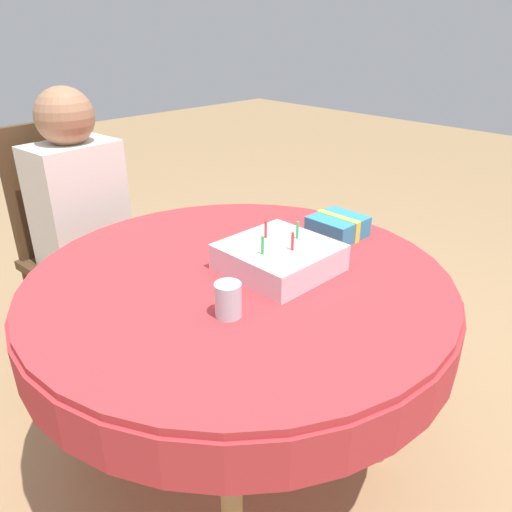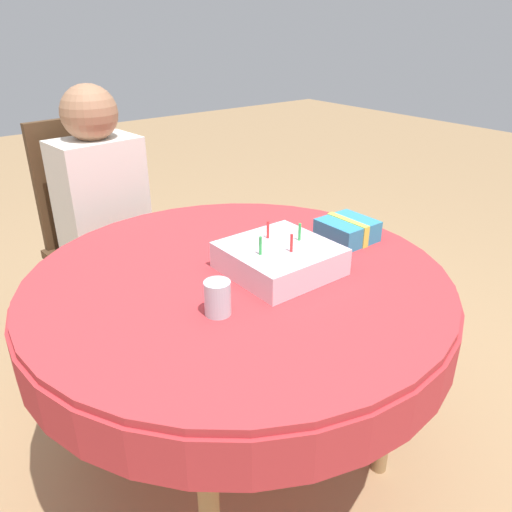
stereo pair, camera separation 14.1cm
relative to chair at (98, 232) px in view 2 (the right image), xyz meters
name	(u,v)px [view 2 (the right image)]	position (x,y,z in m)	size (l,w,h in m)	color
ground_plane	(241,454)	(0.05, -0.95, -0.53)	(12.00, 12.00, 0.00)	#A37F56
dining_table	(238,299)	(0.05, -0.95, 0.09)	(1.22, 1.22, 0.70)	#BC3338
chair	(98,232)	(0.00, 0.00, 0.00)	(0.45, 0.45, 1.00)	#4C331E
person	(104,201)	(0.01, -0.10, 0.17)	(0.35, 0.33, 1.15)	#9E7051
birthday_cake	(279,258)	(0.16, -1.01, 0.21)	(0.29, 0.29, 0.13)	silver
drinking_glass	(218,298)	(-0.11, -1.09, 0.22)	(0.07, 0.07, 0.09)	silver
gift_box	(347,230)	(0.48, -0.98, 0.21)	(0.16, 0.16, 0.07)	teal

